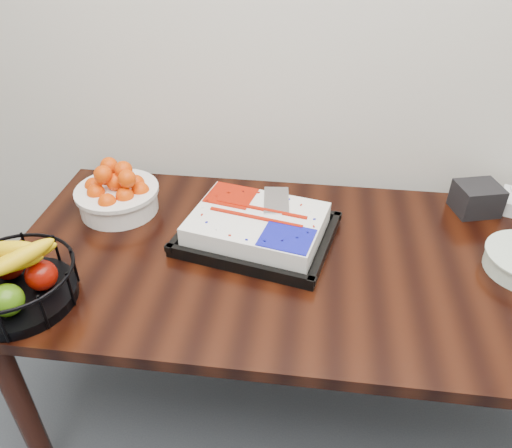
# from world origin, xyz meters

# --- Properties ---
(table) EXTENTS (1.80, 0.90, 0.75)m
(table) POSITION_xyz_m (0.00, 2.00, 0.66)
(table) COLOR black
(table) RESTS_ON ground
(cake_tray) EXTENTS (0.54, 0.46, 0.10)m
(cake_tray) POSITION_xyz_m (-0.13, 2.08, 0.79)
(cake_tray) COLOR black
(cake_tray) RESTS_ON table
(tangerine_bowl) EXTENTS (0.29, 0.29, 0.18)m
(tangerine_bowl) POSITION_xyz_m (-0.64, 2.18, 0.83)
(tangerine_bowl) COLOR white
(tangerine_bowl) RESTS_ON table
(fruit_basket) EXTENTS (0.33, 0.33, 0.18)m
(fruit_basket) POSITION_xyz_m (-0.75, 1.71, 0.82)
(fruit_basket) COLOR black
(fruit_basket) RESTS_ON table
(napkin_box) EXTENTS (0.17, 0.16, 0.10)m
(napkin_box) POSITION_xyz_m (0.60, 2.34, 0.80)
(napkin_box) COLOR black
(napkin_box) RESTS_ON table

